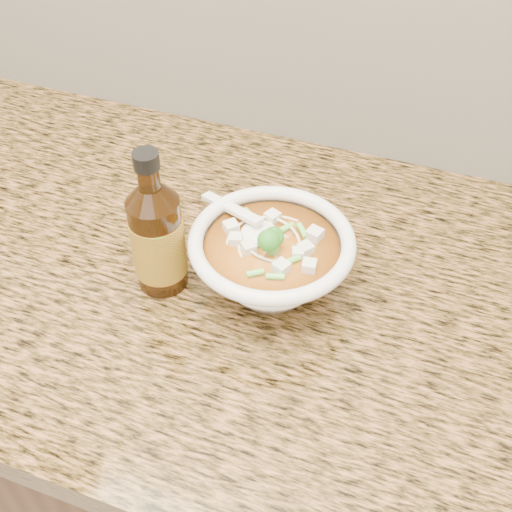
% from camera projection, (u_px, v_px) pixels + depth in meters
% --- Properties ---
extents(cabinet, '(4.00, 0.65, 0.86)m').
position_uv_depth(cabinet, '(200.00, 431.00, 1.19)').
color(cabinet, '#311D0E').
rests_on(cabinet, ground).
extents(counter_slab, '(4.00, 0.68, 0.04)m').
position_uv_depth(counter_slab, '(180.00, 262.00, 0.88)').
color(counter_slab, '#965E37').
rests_on(counter_slab, cabinet).
extents(soup_bowl, '(0.22, 0.20, 0.11)m').
position_uv_depth(soup_bowl, '(271.00, 263.00, 0.78)').
color(soup_bowl, white).
rests_on(soup_bowl, counter_slab).
extents(hot_sauce_bottle, '(0.08, 0.08, 0.20)m').
position_uv_depth(hot_sauce_bottle, '(157.00, 238.00, 0.77)').
color(hot_sauce_bottle, '#3A1F07').
rests_on(hot_sauce_bottle, counter_slab).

